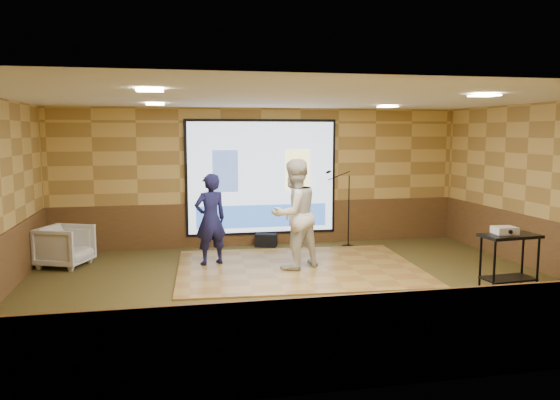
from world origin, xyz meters
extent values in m
plane|color=#2D3819|center=(0.00, 0.00, 0.00)|extent=(9.00, 9.00, 0.00)
cube|color=tan|center=(0.00, 3.50, 1.50)|extent=(9.00, 0.04, 3.00)
cube|color=tan|center=(0.00, -3.50, 1.50)|extent=(9.00, 0.04, 3.00)
cube|color=tan|center=(4.50, 0.00, 1.50)|extent=(0.04, 7.00, 3.00)
cube|color=white|center=(0.00, 0.00, 3.00)|extent=(9.00, 7.00, 0.04)
cube|color=#53331B|center=(0.00, 3.48, 0.47)|extent=(9.00, 0.04, 0.95)
cube|color=#53331B|center=(0.00, -3.48, 0.47)|extent=(9.00, 0.04, 0.95)
cube|color=#53331B|center=(4.48, 0.00, 0.47)|extent=(0.04, 7.00, 0.95)
cube|color=black|center=(0.00, 3.45, 1.50)|extent=(3.32, 0.03, 2.52)
cube|color=silver|center=(0.00, 3.42, 1.50)|extent=(3.20, 0.02, 2.40)
cube|color=#415990|center=(-0.80, 3.40, 1.65)|extent=(0.55, 0.01, 0.90)
cube|color=#F8ED90|center=(0.80, 3.40, 1.65)|extent=(0.55, 0.01, 0.90)
cube|color=#315DB8|center=(0.00, 3.40, 0.65)|extent=(2.88, 0.01, 0.50)
cube|color=#FFEBBF|center=(-2.20, 1.80, 2.97)|extent=(0.32, 0.32, 0.02)
cube|color=#FFEBBF|center=(2.20, 1.80, 2.97)|extent=(0.32, 0.32, 0.02)
cube|color=#FFEBBF|center=(-2.20, -1.50, 2.97)|extent=(0.32, 0.32, 0.02)
cube|color=#FFEBBF|center=(2.20, -1.50, 2.97)|extent=(0.32, 0.32, 0.02)
cube|color=olive|center=(0.28, 1.21, 0.02)|extent=(4.55, 3.58, 0.03)
imported|color=#151643|center=(-1.26, 1.76, 0.88)|extent=(0.72, 0.58, 1.70)
imported|color=silver|center=(0.19, 1.16, 1.02)|extent=(1.20, 1.11, 1.98)
cylinder|color=black|center=(2.74, -1.11, 0.44)|extent=(0.04, 0.04, 0.88)
cylinder|color=black|center=(3.48, -1.11, 0.44)|extent=(0.04, 0.04, 0.88)
cylinder|color=black|center=(2.74, -0.74, 0.44)|extent=(0.04, 0.04, 0.88)
cylinder|color=black|center=(3.48, -0.74, 0.44)|extent=(0.04, 0.04, 0.88)
cube|color=black|center=(3.11, -0.93, 0.90)|extent=(0.88, 0.46, 0.05)
cube|color=black|center=(3.11, -0.93, 0.23)|extent=(0.78, 0.42, 0.03)
cube|color=silver|center=(3.05, -0.86, 0.98)|extent=(0.35, 0.30, 0.11)
cylinder|color=black|center=(1.81, 2.88, 0.01)|extent=(0.27, 0.27, 0.02)
cylinder|color=black|center=(1.81, 2.88, 0.78)|extent=(0.02, 0.02, 1.56)
cylinder|color=black|center=(1.58, 2.88, 1.56)|extent=(0.49, 0.02, 0.19)
cylinder|color=black|center=(1.35, 2.88, 1.64)|extent=(0.11, 0.05, 0.08)
imported|color=gray|center=(-3.91, 2.25, 0.38)|extent=(1.09, 1.08, 0.77)
cube|color=black|center=(0.06, 3.25, 0.14)|extent=(0.53, 0.44, 0.28)
camera|label=1|loc=(-2.02, -8.26, 2.48)|focal=35.00mm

